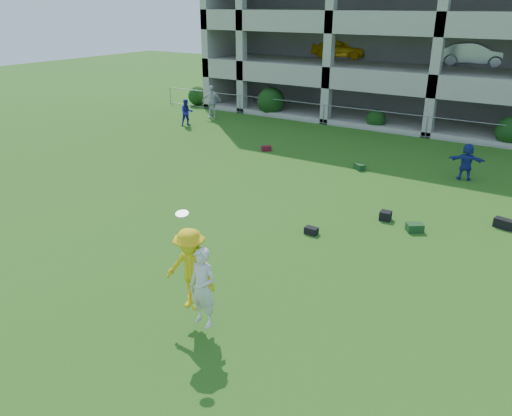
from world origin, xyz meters
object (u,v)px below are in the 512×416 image
Objects in this scene: frisbee_contest at (194,274)px; bystander_a at (187,113)px; parking_garage at (476,14)px; crate_d at (385,216)px; bystander_d at (466,162)px; bystander_b at (211,102)px.

bystander_a is at bearing 130.68° from frisbee_contest.
frisbee_contest is 0.09× the size of parking_garage.
bystander_d is at bearing 77.21° from crate_d.
crate_d is at bearing 64.39° from bystander_d.
bystander_b is 17.39m from crate_d.
crate_d is at bearing -80.12° from bystander_a.
bystander_b is at bearing -26.28° from bystander_d.
bystander_a is 16.10m from crate_d.
crate_d is 21.29m from parking_garage.
parking_garage reaches higher than bystander_d.
bystander_d is (15.83, -3.79, -0.25)m from bystander_b.
parking_garage reaches higher than bystander_b.
frisbee_contest is (13.01, -17.50, 0.33)m from bystander_b.
bystander_d is 0.59× the size of frisbee_contest.
frisbee_contest reaches higher than bystander_a.
crate_d is 0.14× the size of frisbee_contest.
parking_garage is at bearing 90.79° from frisbee_contest.
bystander_a is 1.02× the size of bystander_d.
crate_d is (14.46, -7.05, -0.62)m from bystander_a.
parking_garage is (-1.91, 20.38, 5.86)m from crate_d.
bystander_a is 19.04m from parking_garage.
frisbee_contest is at bearing -87.99° from bystander_b.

